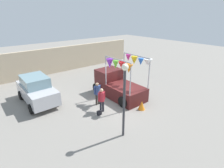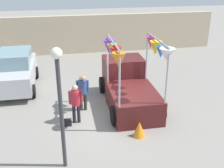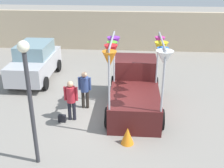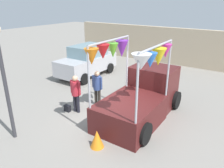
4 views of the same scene
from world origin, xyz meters
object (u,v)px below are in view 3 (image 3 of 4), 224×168
(street_lamp, at_px, (29,88))
(folded_kite_bundle_tangerine, at_px, (127,136))
(handbag, at_px, (62,118))
(person_customer, at_px, (71,97))
(parked_car, at_px, (35,62))
(vendor_truck, at_px, (135,86))
(person_vendor, at_px, (85,87))

(street_lamp, relative_size, folded_kite_bundle_tangerine, 6.32)
(street_lamp, bearing_deg, folded_kite_bundle_tangerine, 23.12)
(folded_kite_bundle_tangerine, bearing_deg, handbag, 154.43)
(folded_kite_bundle_tangerine, bearing_deg, person_customer, 147.02)
(parked_car, relative_size, street_lamp, 1.06)
(vendor_truck, relative_size, handbag, 14.70)
(person_customer, distance_m, street_lamp, 3.01)
(parked_car, relative_size, handbag, 14.29)
(parked_car, bearing_deg, street_lamp, -71.62)
(vendor_truck, height_order, folded_kite_bundle_tangerine, vendor_truck)
(vendor_truck, distance_m, parked_car, 5.69)
(parked_car, relative_size, person_customer, 2.49)
(vendor_truck, distance_m, person_customer, 2.70)
(person_customer, bearing_deg, parked_car, 124.40)
(parked_car, bearing_deg, handbag, -60.48)
(person_customer, bearing_deg, handbag, -150.26)
(parked_car, xyz_separation_m, handbag, (2.33, -4.11, -0.80))
(parked_car, bearing_deg, folded_kite_bundle_tangerine, -47.68)
(person_vendor, bearing_deg, street_lamp, -104.08)
(vendor_truck, bearing_deg, person_vendor, -171.27)
(handbag, bearing_deg, person_customer, 29.74)
(parked_car, distance_m, person_vendor, 4.21)
(folded_kite_bundle_tangerine, bearing_deg, street_lamp, -156.88)
(vendor_truck, bearing_deg, person_customer, -151.50)
(street_lamp, bearing_deg, person_customer, 78.22)
(person_customer, bearing_deg, vendor_truck, 28.50)
(parked_car, distance_m, handbag, 4.79)
(vendor_truck, relative_size, street_lamp, 1.09)
(person_vendor, bearing_deg, parked_car, 135.98)
(vendor_truck, bearing_deg, parked_car, 152.61)
(vendor_truck, distance_m, handbag, 3.20)
(parked_car, relative_size, person_vendor, 2.51)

